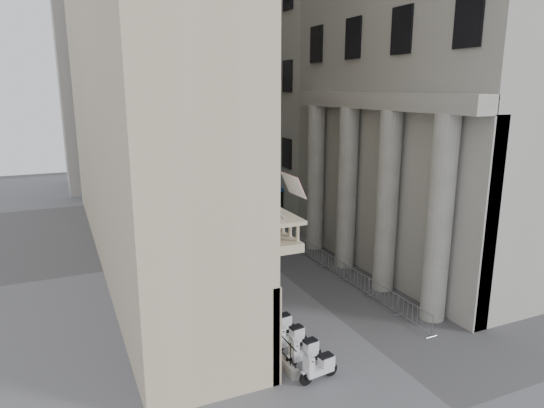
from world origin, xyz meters
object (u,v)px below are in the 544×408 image
Objects in this scene: info_kiosk at (204,231)px; pedestrian_a at (242,218)px; pedestrian_b at (205,194)px; scooter_0 at (319,380)px; street_lamp at (224,190)px; security_tent at (181,188)px.

info_kiosk is 0.96× the size of pedestrian_a.
pedestrian_a is 0.97× the size of pedestrian_b.
scooter_0 is 0.19× the size of street_lamp.
security_tent is 11.52m from street_lamp.
scooter_0 is 26.49m from security_tent.
street_lamp reaches higher than pedestrian_a.
pedestrian_a reaches higher than scooter_0.
pedestrian_b is at bearing -15.89° from scooter_0.
scooter_0 is 0.84× the size of pedestrian_b.
info_kiosk reaches higher than scooter_0.
pedestrian_a is (4.68, 20.90, 0.86)m from scooter_0.
street_lamp is at bearing 64.76° from pedestrian_a.
street_lamp is at bearing -89.43° from security_tent.
security_tent is 6.09m from pedestrian_b.
scooter_0 is 21.44m from pedestrian_a.
security_tent is 6.72m from pedestrian_a.
pedestrian_b reaches higher than pedestrian_a.
security_tent is 2.39× the size of info_kiosk.
scooter_0 is at bearing -103.73° from info_kiosk.
pedestrian_a is at bearing 18.77° from info_kiosk.
info_kiosk is at bearing 88.69° from street_lamp.
info_kiosk is at bearing 34.37° from pedestrian_a.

